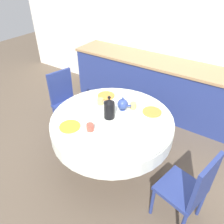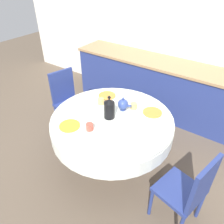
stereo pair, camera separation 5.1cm
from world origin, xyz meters
The scene contains 17 objects.
ground_plane centered at (0.00, 0.00, 0.00)m, with size 12.00×12.00×0.00m, color brown.
wall_back centered at (0.00, 1.87, 1.30)m, with size 7.00×0.05×2.60m.
kitchen_counter centered at (0.00, 1.54, 0.46)m, with size 3.24×0.64×0.91m.
dining_table centered at (0.00, 0.00, 0.64)m, with size 1.42×1.42×0.76m.
chair_left centered at (1.03, -0.24, 0.52)m, with size 0.48×0.48×0.94m.
chair_right centered at (-1.02, 0.27, 0.52)m, with size 0.49×0.49×0.94m.
plate_near_left centered at (-0.29, -0.39, 0.77)m, with size 0.23×0.23×0.01m, color yellow.
cup_near_left centered at (-0.07, -0.31, 0.80)m, with size 0.08×0.08×0.08m, color #CC4C3D.
plate_near_right centered at (0.30, -0.39, 0.77)m, with size 0.23×0.23×0.01m, color white.
cup_near_right centered at (0.26, -0.19, 0.80)m, with size 0.08×0.08×0.08m, color white.
plate_far_left centered at (-0.33, 0.36, 0.77)m, with size 0.23×0.23×0.01m, color orange.
cup_far_left centered at (-0.28, 0.16, 0.80)m, with size 0.08×0.08×0.08m, color #DBB766.
plate_far_right centered at (0.34, 0.35, 0.77)m, with size 0.23×0.23×0.01m, color orange.
cup_far_right centered at (0.11, 0.30, 0.80)m, with size 0.08×0.08×0.08m, color #DBB766.
coffee_carafe centered at (-0.03, -0.01, 0.88)m, with size 0.12×0.12×0.29m.
teapot centered at (0.01, 0.21, 0.84)m, with size 0.18×0.13×0.17m.
fruit_bowl centered at (0.25, -0.01, 0.80)m, with size 0.17×0.17×0.07m, color silver.
Camera 2 is at (1.16, -1.65, 2.26)m, focal length 35.00 mm.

